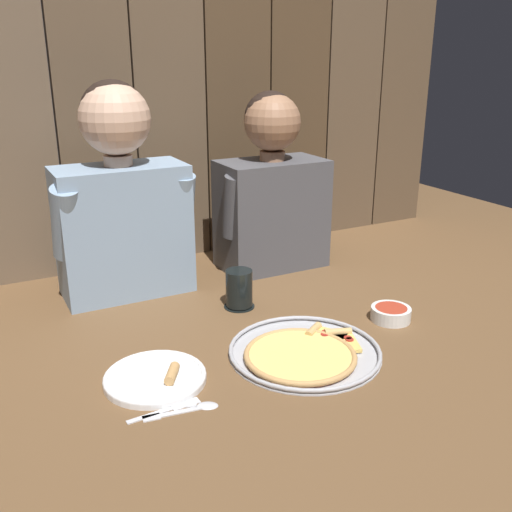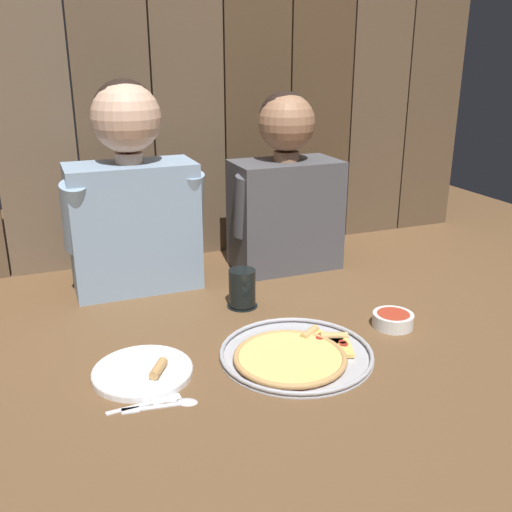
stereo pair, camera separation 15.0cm
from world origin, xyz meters
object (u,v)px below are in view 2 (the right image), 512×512
dinner_plate (143,371)px  drinking_glass (241,289)px  pizza_tray (295,354)px  dipping_bowl (393,319)px  diner_right (286,189)px  diner_left (132,192)px

dinner_plate → drinking_glass: (0.33, 0.27, 0.04)m
pizza_tray → dinner_plate: bearing=170.8°
pizza_tray → drinking_glass: (-0.02, 0.32, 0.04)m
dinner_plate → pizza_tray: bearing=-9.2°
drinking_glass → dinner_plate: bearing=-141.2°
dinner_plate → dipping_bowl: (0.66, 0.00, 0.01)m
drinking_glass → pizza_tray: bearing=-87.2°
dipping_bowl → diner_right: bearing=98.4°
pizza_tray → dipping_bowl: (0.31, 0.06, 0.01)m
dipping_bowl → diner_left: size_ratio=0.17×
pizza_tray → diner_left: size_ratio=0.59×
drinking_glass → diner_left: (-0.24, 0.26, 0.24)m
pizza_tray → dinner_plate: (-0.35, 0.06, -0.00)m
dinner_plate → diner_right: bearing=42.0°
drinking_glass → diner_right: (0.25, 0.26, 0.21)m
dinner_plate → diner_right: (0.58, 0.52, 0.26)m
dinner_plate → dipping_bowl: size_ratio=2.11×
diner_left → diner_right: diner_left is taller
drinking_glass → diner_left: bearing=133.4°
pizza_tray → dipping_bowl: bearing=10.6°
dinner_plate → dipping_bowl: 0.66m
drinking_glass → diner_left: 0.43m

